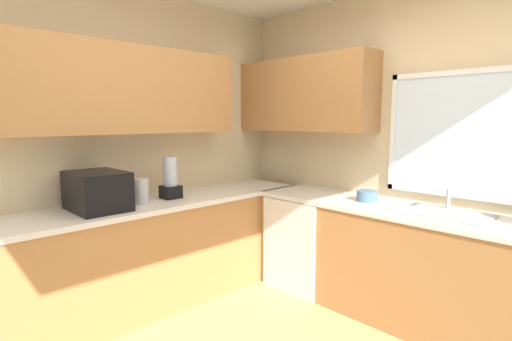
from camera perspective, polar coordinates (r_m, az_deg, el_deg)
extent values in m
cube|color=beige|center=(3.49, 22.91, 3.04)|extent=(3.78, 0.06, 2.66)
cube|color=beige|center=(3.54, -20.13, 3.22)|extent=(0.06, 3.62, 2.66)
cube|color=silver|center=(3.35, 27.65, 4.70)|extent=(1.01, 0.02, 0.88)
cube|color=white|center=(3.35, 28.09, 12.61)|extent=(1.09, 0.04, 0.04)
cube|color=white|center=(3.38, 27.12, -3.13)|extent=(1.09, 0.04, 0.04)
cube|color=white|center=(3.54, 19.50, 5.24)|extent=(0.04, 0.04, 0.96)
cube|color=#AD7542|center=(3.28, -22.37, 11.04)|extent=(0.32, 2.45, 0.70)
cube|color=#AD7542|center=(3.90, 6.99, 10.90)|extent=(1.48, 0.32, 0.70)
cube|color=#AD7542|center=(3.42, -17.05, -12.34)|extent=(0.62, 3.20, 0.85)
cube|color=silver|center=(3.29, -17.35, -5.04)|extent=(0.65, 3.23, 0.04)
cube|color=#AD7542|center=(3.30, 23.13, -13.38)|extent=(2.84, 0.62, 0.85)
cube|color=silver|center=(3.17, 23.54, -5.82)|extent=(2.87, 0.65, 0.04)
cube|color=white|center=(3.78, 7.63, -10.15)|extent=(0.60, 0.60, 0.84)
cube|color=black|center=(3.15, -22.23, -2.78)|extent=(0.48, 0.36, 0.29)
cylinder|color=#B7B7BC|center=(3.28, -16.50, -2.90)|extent=(0.13, 0.13, 0.20)
cube|color=#9EA0A5|center=(3.13, 25.24, -5.63)|extent=(0.67, 0.40, 0.02)
cylinder|color=#B7B7BC|center=(3.26, 26.33, -3.64)|extent=(0.03, 0.03, 0.18)
cylinder|color=#B7B7BC|center=(3.15, 25.81, -2.40)|extent=(0.02, 0.20, 0.02)
cylinder|color=#4C7099|center=(3.36, 15.94, -3.60)|extent=(0.17, 0.17, 0.09)
cube|color=black|center=(3.44, -12.37, -3.07)|extent=(0.15, 0.15, 0.11)
cylinder|color=#B2BCC6|center=(3.41, -12.46, -0.10)|extent=(0.12, 0.12, 0.25)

